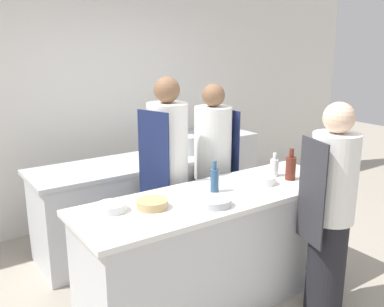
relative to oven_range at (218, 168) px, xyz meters
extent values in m
plane|color=#A89E8E|center=(-1.35, -1.74, -0.47)|extent=(16.00, 16.00, 0.00)
cube|color=silver|center=(-1.35, 0.39, 0.93)|extent=(8.00, 0.06, 2.80)
cube|color=silver|center=(-1.35, -1.74, -0.03)|extent=(2.19, 0.72, 0.88)
cube|color=white|center=(-1.35, -1.74, 0.42)|extent=(2.28, 0.75, 0.04)
cube|color=silver|center=(-1.48, -0.53, -0.03)|extent=(1.94, 0.67, 0.88)
cube|color=silver|center=(-1.48, -0.53, 0.42)|extent=(2.02, 0.69, 0.04)
cube|color=silver|center=(0.00, 0.00, 0.00)|extent=(0.74, 0.68, 0.94)
cube|color=black|center=(0.00, -0.33, -0.21)|extent=(0.59, 0.01, 0.33)
cube|color=black|center=(0.00, -0.33, 0.43)|extent=(0.63, 0.01, 0.06)
cylinder|color=black|center=(-0.74, -2.34, -0.09)|extent=(0.29, 0.29, 0.76)
cylinder|color=white|center=(-0.74, -2.34, 0.63)|extent=(0.35, 0.35, 0.67)
cube|color=#2D2D33|center=(-0.91, -2.28, 0.53)|extent=(0.11, 0.32, 0.79)
sphere|color=beige|center=(-0.74, -2.34, 1.07)|extent=(0.23, 0.23, 0.23)
cylinder|color=black|center=(-0.87, -1.04, -0.08)|extent=(0.30, 0.30, 0.78)
cylinder|color=silver|center=(-0.87, -1.04, 0.65)|extent=(0.36, 0.36, 0.70)
cube|color=#19234C|center=(-0.69, -1.04, 0.56)|extent=(0.02, 0.34, 0.81)
sphere|color=brown|center=(-0.87, -1.04, 1.11)|extent=(0.22, 0.22, 0.22)
cylinder|color=black|center=(-1.41, -1.09, -0.06)|extent=(0.30, 0.30, 0.82)
cylinder|color=white|center=(-1.41, -1.09, 0.72)|extent=(0.36, 0.36, 0.74)
cube|color=#19234C|center=(-1.58, -1.15, 0.61)|extent=(0.12, 0.33, 0.86)
sphere|color=brown|center=(-1.41, -1.09, 1.20)|extent=(0.23, 0.23, 0.23)
cylinder|color=silver|center=(-0.65, -1.65, 0.52)|extent=(0.07, 0.07, 0.15)
cylinder|color=silver|center=(-0.65, -1.65, 0.63)|extent=(0.03, 0.03, 0.06)
cylinder|color=#19471E|center=(-0.48, -1.88, 0.54)|extent=(0.07, 0.07, 0.19)
cylinder|color=#19471E|center=(-0.48, -1.88, 0.68)|extent=(0.03, 0.03, 0.08)
cylinder|color=#2D5175|center=(-1.34, -1.68, 0.54)|extent=(0.07, 0.07, 0.18)
cylinder|color=#2D5175|center=(-1.34, -1.68, 0.66)|extent=(0.03, 0.03, 0.07)
cylinder|color=#5B2319|center=(-0.61, -1.80, 0.54)|extent=(0.09, 0.09, 0.20)
cylinder|color=#5B2319|center=(-0.61, -1.80, 0.68)|extent=(0.04, 0.04, 0.08)
cylinder|color=white|center=(-2.18, -1.59, 0.47)|extent=(0.21, 0.21, 0.06)
cylinder|color=#B7BABC|center=(-1.51, -1.92, 0.47)|extent=(0.24, 0.24, 0.05)
cylinder|color=white|center=(-0.88, -1.75, 0.48)|extent=(0.20, 0.20, 0.07)
cylinder|color=tan|center=(-1.91, -1.70, 0.47)|extent=(0.23, 0.23, 0.06)
cylinder|color=silver|center=(-0.86, -0.59, 0.54)|extent=(0.22, 0.22, 0.19)
camera|label=1|loc=(-3.28, -4.22, 1.60)|focal=40.00mm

